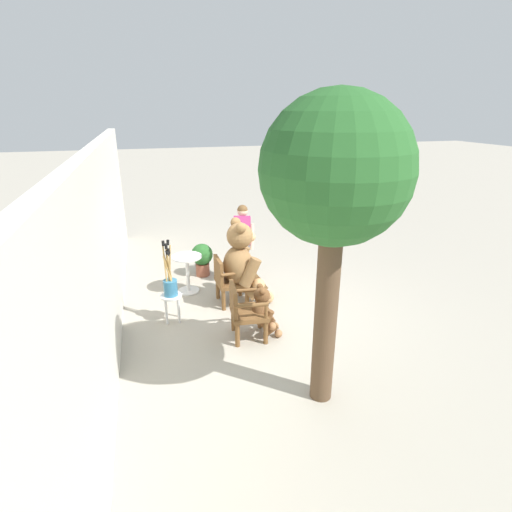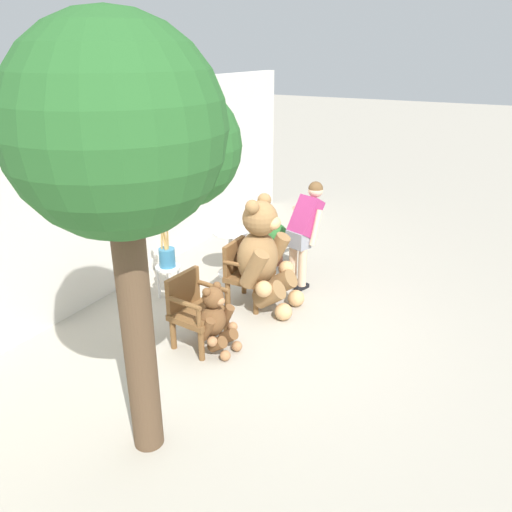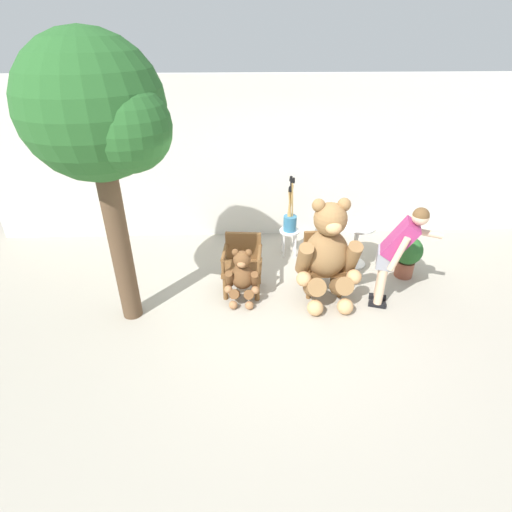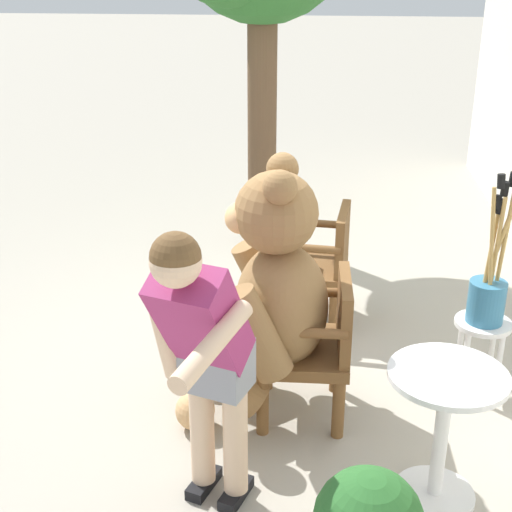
% 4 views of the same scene
% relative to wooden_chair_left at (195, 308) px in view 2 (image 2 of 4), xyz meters
% --- Properties ---
extents(ground_plane, '(60.00, 60.00, 0.00)m').
position_rel_wooden_chair_left_xyz_m(ground_plane, '(0.58, -0.50, -0.46)').
color(ground_plane, '#A8A091').
extents(back_wall, '(10.00, 0.16, 2.80)m').
position_rel_wooden_chair_left_xyz_m(back_wall, '(0.58, 1.90, 0.94)').
color(back_wall, silver).
rests_on(back_wall, ground).
extents(wooden_chair_left, '(0.61, 0.57, 0.86)m').
position_rel_wooden_chair_left_xyz_m(wooden_chair_left, '(0.00, 0.00, 0.00)').
color(wooden_chair_left, brown).
rests_on(wooden_chair_left, ground).
extents(wooden_chair_right, '(0.58, 0.54, 0.86)m').
position_rel_wooden_chair_left_xyz_m(wooden_chair_right, '(1.17, 0.00, 0.00)').
color(wooden_chair_right, brown).
rests_on(wooden_chair_right, ground).
extents(teddy_bear_large, '(0.91, 0.87, 1.52)m').
position_rel_wooden_chair_left_xyz_m(teddy_bear_large, '(1.18, -0.26, 0.28)').
color(teddy_bear_large, olive).
rests_on(teddy_bear_large, ground).
extents(teddy_bear_small, '(0.50, 0.48, 0.82)m').
position_rel_wooden_chair_left_xyz_m(teddy_bear_small, '(-0.01, -0.29, -0.06)').
color(teddy_bear_small, brown).
rests_on(teddy_bear_small, ground).
extents(person_visitor, '(0.86, 0.48, 1.51)m').
position_rel_wooden_chair_left_xyz_m(person_visitor, '(2.04, -0.47, 0.44)').
color(person_visitor, black).
rests_on(person_visitor, ground).
extents(white_stool, '(0.34, 0.34, 0.46)m').
position_rel_wooden_chair_left_xyz_m(white_stool, '(0.80, 1.02, -0.11)').
color(white_stool, white).
rests_on(white_stool, ground).
extents(brush_bucket, '(0.22, 0.22, 0.93)m').
position_rel_wooden_chair_left_xyz_m(brush_bucket, '(0.80, 1.02, 0.21)').
color(brush_bucket, teal).
rests_on(brush_bucket, white_stool).
extents(round_side_table, '(0.56, 0.56, 0.72)m').
position_rel_wooden_chair_left_xyz_m(round_side_table, '(1.84, 0.64, -0.01)').
color(round_side_table, white).
rests_on(round_side_table, ground).
extents(patio_tree, '(1.61, 1.53, 3.48)m').
position_rel_wooden_chair_left_xyz_m(patio_tree, '(-1.46, -0.59, 2.18)').
color(patio_tree, brown).
rests_on(patio_tree, ground).
extents(potted_plant, '(0.44, 0.44, 0.68)m').
position_rel_wooden_chair_left_xyz_m(potted_plant, '(2.55, 0.26, -0.07)').
color(potted_plant, brown).
rests_on(potted_plant, ground).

